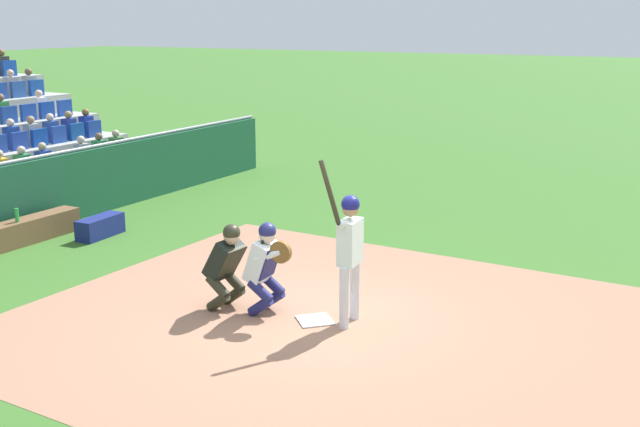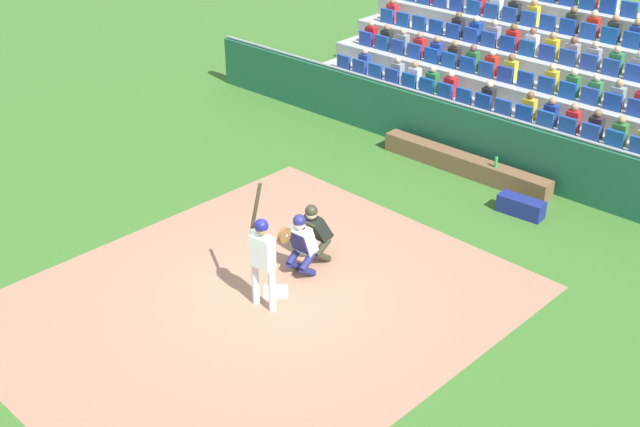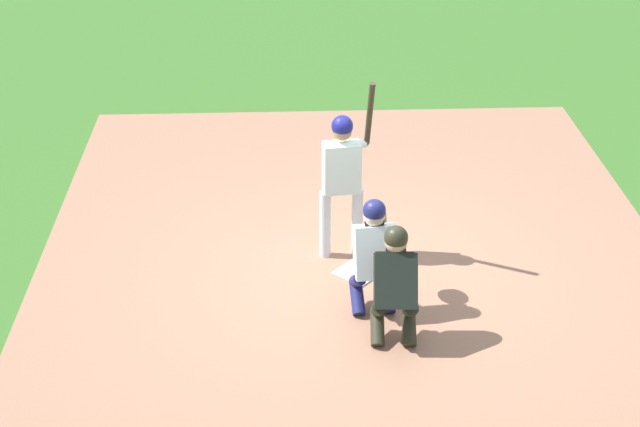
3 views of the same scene
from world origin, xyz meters
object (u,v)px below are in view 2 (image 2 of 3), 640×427
object	(u,v)px
home_plate_marker	(276,292)
home_plate_umpire	(315,230)
dugout_bench	(464,164)
catcher_crouching	(300,241)
batter_at_plate	(262,253)
equipment_duffel_bag	(521,206)
water_bottle_on_bench	(496,162)

from	to	relation	value
home_plate_marker	home_plate_umpire	xyz separation A→B (m)	(0.20, -1.27, 0.67)
home_plate_marker	dugout_bench	world-z (taller)	dugout_bench
home_plate_umpire	catcher_crouching	bearing A→B (deg)	103.48
batter_at_plate	home_plate_umpire	xyz separation A→B (m)	(0.35, -1.70, -0.39)
home_plate_umpire	batter_at_plate	bearing A→B (deg)	101.50
catcher_crouching	dugout_bench	size ratio (longest dim) A/B	0.30
batter_at_plate	equipment_duffel_bag	world-z (taller)	batter_at_plate
batter_at_plate	equipment_duffel_bag	size ratio (longest dim) A/B	2.27
home_plate_marker	catcher_crouching	distance (m)	1.02
dugout_bench	water_bottle_on_bench	bearing A→B (deg)	176.06
water_bottle_on_bench	equipment_duffel_bag	world-z (taller)	water_bottle_on_bench
batter_at_plate	catcher_crouching	bearing A→B (deg)	-79.46
home_plate_marker	batter_at_plate	bearing A→B (deg)	109.19
dugout_bench	catcher_crouching	bearing A→B (deg)	91.97
water_bottle_on_bench	batter_at_plate	bearing A→B (deg)	86.37
home_plate_marker	equipment_duffel_bag	size ratio (longest dim) A/B	0.45
equipment_duffel_bag	batter_at_plate	bearing A→B (deg)	71.51
water_bottle_on_bench	home_plate_marker	bearing A→B (deg)	84.79
batter_at_plate	home_plate_umpire	world-z (taller)	batter_at_plate
dugout_bench	equipment_duffel_bag	distance (m)	2.18
home_plate_marker	dugout_bench	distance (m)	6.43
batter_at_plate	equipment_duffel_bag	bearing A→B (deg)	-104.88
home_plate_umpire	home_plate_marker	bearing A→B (deg)	98.80
home_plate_umpire	water_bottle_on_bench	size ratio (longest dim) A/B	5.08
home_plate_marker	batter_at_plate	world-z (taller)	batter_at_plate
home_plate_umpire	water_bottle_on_bench	bearing A→B (deg)	-98.69
catcher_crouching	equipment_duffel_bag	world-z (taller)	catcher_crouching
catcher_crouching	home_plate_umpire	size ratio (longest dim) A/B	1.04
catcher_crouching	water_bottle_on_bench	size ratio (longest dim) A/B	5.28
home_plate_marker	home_plate_umpire	size ratio (longest dim) A/B	0.35
water_bottle_on_bench	equipment_duffel_bag	bearing A→B (deg)	144.40
catcher_crouching	dugout_bench	xyz separation A→B (m)	(0.20, -5.69, -0.50)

